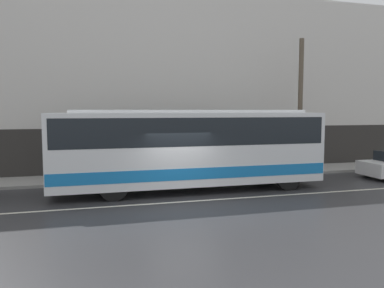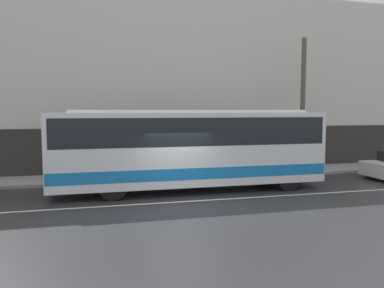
% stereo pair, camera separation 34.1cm
% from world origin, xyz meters
% --- Properties ---
extents(ground_plane, '(60.00, 60.00, 0.00)m').
position_xyz_m(ground_plane, '(0.00, 0.00, 0.00)').
color(ground_plane, '#2D2D30').
extents(sidewalk, '(60.00, 2.54, 0.13)m').
position_xyz_m(sidewalk, '(0.00, 5.27, 0.07)').
color(sidewalk, gray).
rests_on(sidewalk, ground_plane).
extents(building_facade, '(60.00, 0.35, 9.78)m').
position_xyz_m(building_facade, '(0.00, 6.69, 4.72)').
color(building_facade, silver).
rests_on(building_facade, ground_plane).
extents(lane_stripe, '(54.00, 0.14, 0.01)m').
position_xyz_m(lane_stripe, '(0.00, 0.00, 0.00)').
color(lane_stripe, beige).
rests_on(lane_stripe, ground_plane).
extents(transit_bus, '(11.23, 2.59, 3.37)m').
position_xyz_m(transit_bus, '(0.76, 1.96, 1.90)').
color(transit_bus, white).
rests_on(transit_bus, ground_plane).
extents(utility_pole_near, '(0.25, 0.25, 6.98)m').
position_xyz_m(utility_pole_near, '(7.57, 4.64, 3.62)').
color(utility_pole_near, brown).
rests_on(utility_pole_near, sidewalk).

